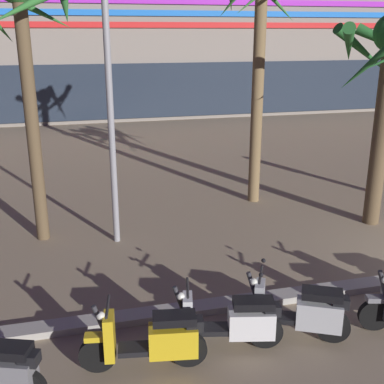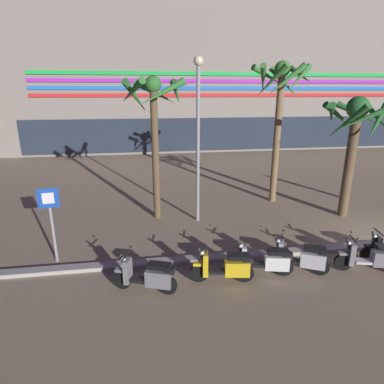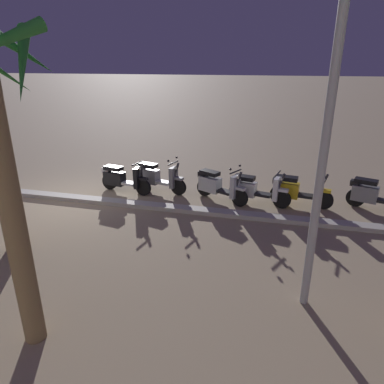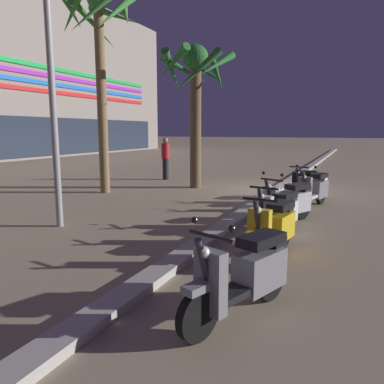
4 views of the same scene
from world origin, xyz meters
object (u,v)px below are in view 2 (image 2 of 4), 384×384
object	(u,v)px
crossing_sign	(51,217)
pedestrian_window_shopping	(348,181)
palm_tree_mid_walkway	(280,96)
street_lamp	(198,125)
scooter_grey_gap_after_mid	(149,276)
scooter_white_last_in_row	(266,261)
palm_tree_near_sign	(154,111)
palm_tree_far_corner	(355,129)
scooter_grey_mid_rear	(374,257)
scooter_silver_tail_end	(302,258)
scooter_yellow_mid_front	(227,267)

from	to	relation	value
crossing_sign	pedestrian_window_shopping	world-z (taller)	crossing_sign
palm_tree_mid_walkway	street_lamp	distance (m)	4.56
scooter_grey_gap_after_mid	palm_tree_mid_walkway	world-z (taller)	palm_tree_mid_walkway
scooter_white_last_in_row	pedestrian_window_shopping	bearing A→B (deg)	42.56
palm_tree_near_sign	palm_tree_far_corner	bearing A→B (deg)	-7.24
scooter_grey_gap_after_mid	street_lamp	bearing A→B (deg)	66.03
pedestrian_window_shopping	street_lamp	xyz separation A→B (m)	(-7.80, -1.62, 2.96)
pedestrian_window_shopping	palm_tree_mid_walkway	bearing A→B (deg)	176.09
street_lamp	pedestrian_window_shopping	bearing A→B (deg)	11.71
palm_tree_far_corner	street_lamp	bearing A→B (deg)	176.13
scooter_white_last_in_row	scooter_grey_mid_rear	world-z (taller)	scooter_grey_mid_rear
scooter_silver_tail_end	palm_tree_far_corner	world-z (taller)	palm_tree_far_corner
scooter_yellow_mid_front	palm_tree_far_corner	bearing A→B (deg)	33.75
scooter_grey_gap_after_mid	scooter_yellow_mid_front	world-z (taller)	scooter_grey_gap_after_mid
scooter_silver_tail_end	pedestrian_window_shopping	bearing A→B (deg)	47.93
palm_tree_far_corner	street_lamp	xyz separation A→B (m)	(-6.27, 0.42, 0.20)
scooter_grey_gap_after_mid	palm_tree_near_sign	bearing A→B (deg)	85.04
crossing_sign	palm_tree_far_corner	distance (m)	11.63
scooter_yellow_mid_front	palm_tree_near_sign	size ratio (longest dim) A/B	0.32
palm_tree_mid_walkway	street_lamp	world-z (taller)	palm_tree_mid_walkway
scooter_yellow_mid_front	street_lamp	xyz separation A→B (m)	(-0.04, 4.58, 3.44)
crossing_sign	pedestrian_window_shopping	distance (m)	13.45
scooter_silver_tail_end	street_lamp	distance (m)	6.07
crossing_sign	palm_tree_far_corner	xyz separation A→B (m)	(11.20, 2.26, 2.18)
scooter_white_last_in_row	palm_tree_far_corner	world-z (taller)	palm_tree_far_corner
scooter_grey_gap_after_mid	palm_tree_far_corner	distance (m)	9.95
scooter_silver_tail_end	street_lamp	xyz separation A→B (m)	(-2.34, 4.43, 3.43)
scooter_white_last_in_row	scooter_yellow_mid_front	bearing A→B (deg)	-171.70
palm_tree_near_sign	crossing_sign	bearing A→B (deg)	-135.27
scooter_grey_gap_after_mid	scooter_silver_tail_end	xyz separation A→B (m)	(4.45, 0.30, -0.00)
scooter_yellow_mid_front	scooter_grey_mid_rear	size ratio (longest dim) A/B	0.98
scooter_white_last_in_row	palm_tree_mid_walkway	distance (m)	8.20
scooter_yellow_mid_front	scooter_white_last_in_row	bearing A→B (deg)	8.30
scooter_yellow_mid_front	pedestrian_window_shopping	size ratio (longest dim) A/B	1.02
scooter_grey_gap_after_mid	pedestrian_window_shopping	distance (m)	11.77
scooter_grey_mid_rear	crossing_sign	distance (m)	9.62
scooter_silver_tail_end	scooter_grey_mid_rear	xyz separation A→B (m)	(2.06, -0.31, 0.01)
scooter_grey_gap_after_mid	palm_tree_mid_walkway	xyz separation A→B (m)	(6.14, 6.61, 4.45)
scooter_white_last_in_row	street_lamp	bearing A→B (deg)	105.67
scooter_yellow_mid_front	street_lamp	world-z (taller)	street_lamp
scooter_yellow_mid_front	street_lamp	distance (m)	5.73
crossing_sign	pedestrian_window_shopping	xyz separation A→B (m)	(12.73, 4.30, -0.57)
scooter_grey_mid_rear	street_lamp	size ratio (longest dim) A/B	0.29
scooter_yellow_mid_front	palm_tree_far_corner	distance (m)	8.16
scooter_grey_gap_after_mid	scooter_white_last_in_row	world-z (taller)	scooter_grey_gap_after_mid
scooter_grey_gap_after_mid	street_lamp	world-z (taller)	street_lamp
scooter_white_last_in_row	scooter_silver_tail_end	distance (m)	1.11
scooter_silver_tail_end	pedestrian_window_shopping	world-z (taller)	pedestrian_window_shopping
scooter_silver_tail_end	palm_tree_mid_walkway	world-z (taller)	palm_tree_mid_walkway
palm_tree_far_corner	pedestrian_window_shopping	bearing A→B (deg)	53.09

